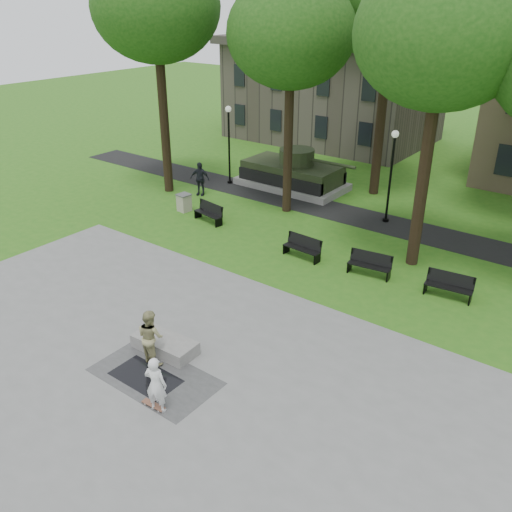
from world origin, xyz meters
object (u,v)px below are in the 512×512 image
at_px(concrete_block, 165,345).
at_px(skateboarder, 156,385).
at_px(park_bench_0, 209,212).
at_px(friend_watching, 151,336).
at_px(trash_bin, 184,202).

height_order(concrete_block, skateboarder, skateboarder).
bearing_deg(concrete_block, park_bench_0, 124.20).
xyz_separation_m(friend_watching, park_bench_0, (-6.47, 10.02, -0.42)).
height_order(friend_watching, park_bench_0, friend_watching).
relative_size(concrete_block, park_bench_0, 1.19).
bearing_deg(concrete_block, friend_watching, -81.90).
height_order(park_bench_0, trash_bin, park_bench_0).
xyz_separation_m(concrete_block, park_bench_0, (-6.38, 9.38, 0.28)).
bearing_deg(park_bench_0, concrete_block, -46.39).
bearing_deg(skateboarder, trash_bin, -66.74).
distance_m(concrete_block, park_bench_0, 11.35).
distance_m(friend_watching, trash_bin, 13.44).
bearing_deg(trash_bin, skateboarder, -48.76).
distance_m(park_bench_0, trash_bin, 2.12).
relative_size(skateboarder, friend_watching, 0.95).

